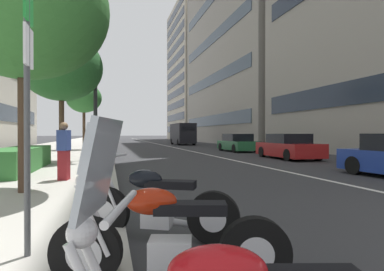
{
  "coord_description": "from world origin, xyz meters",
  "views": [
    {
      "loc": [
        -1.62,
        6.23,
        1.39
      ],
      "look_at": [
        12.05,
        2.56,
        1.3
      ],
      "focal_mm": 29.03,
      "sensor_mm": 36.0,
      "label": 1
    }
  ],
  "objects_px": {
    "car_mid_block_traffic": "(238,143)",
    "street_tree_by_lamp_post": "(61,67)",
    "parking_sign_by_curb": "(28,82)",
    "street_tree_near_plaza_corner": "(84,98)",
    "street_tree_mid_sidewalk": "(23,7)",
    "pedestrian_on_plaza": "(64,151)",
    "motorcycle_nearest_camera": "(155,206)",
    "street_lamp_with_banners": "(101,52)",
    "delivery_van_ahead": "(183,133)",
    "motorcycle_mid_row": "(166,239)",
    "car_following_behind": "(288,147)"
  },
  "relations": [
    {
      "from": "pedestrian_on_plaza",
      "to": "street_lamp_with_banners",
      "type": "bearing_deg",
      "value": 92.97
    },
    {
      "from": "car_following_behind",
      "to": "pedestrian_on_plaza",
      "type": "relative_size",
      "value": 2.84
    },
    {
      "from": "motorcycle_mid_row",
      "to": "street_tree_by_lamp_post",
      "type": "xyz_separation_m",
      "value": [
        12.03,
        2.52,
        3.89
      ]
    },
    {
      "from": "motorcycle_nearest_camera",
      "to": "delivery_van_ahead",
      "type": "distance_m",
      "value": 34.56
    },
    {
      "from": "delivery_van_ahead",
      "to": "motorcycle_mid_row",
      "type": "bearing_deg",
      "value": 166.59
    },
    {
      "from": "car_mid_block_traffic",
      "to": "parking_sign_by_curb",
      "type": "distance_m",
      "value": 21.5
    },
    {
      "from": "motorcycle_nearest_camera",
      "to": "pedestrian_on_plaza",
      "type": "bearing_deg",
      "value": -43.8
    },
    {
      "from": "car_following_behind",
      "to": "pedestrian_on_plaza",
      "type": "distance_m",
      "value": 12.37
    },
    {
      "from": "street_lamp_with_banners",
      "to": "street_tree_mid_sidewalk",
      "type": "relative_size",
      "value": 1.6
    },
    {
      "from": "motorcycle_nearest_camera",
      "to": "delivery_van_ahead",
      "type": "relative_size",
      "value": 0.34
    },
    {
      "from": "delivery_van_ahead",
      "to": "street_tree_mid_sidewalk",
      "type": "xyz_separation_m",
      "value": [
        -30.35,
        10.6,
        2.64
      ]
    },
    {
      "from": "motorcycle_nearest_camera",
      "to": "street_tree_near_plaza_corner",
      "type": "bearing_deg",
      "value": -57.0
    },
    {
      "from": "parking_sign_by_curb",
      "to": "motorcycle_nearest_camera",
      "type": "bearing_deg",
      "value": -67.16
    },
    {
      "from": "parking_sign_by_curb",
      "to": "street_tree_mid_sidewalk",
      "type": "xyz_separation_m",
      "value": [
        3.77,
        0.94,
        2.13
      ]
    },
    {
      "from": "car_mid_block_traffic",
      "to": "street_lamp_with_banners",
      "type": "relative_size",
      "value": 0.48
    },
    {
      "from": "street_tree_by_lamp_post",
      "to": "street_tree_near_plaza_corner",
      "type": "xyz_separation_m",
      "value": [
        10.68,
        -0.15,
        -0.21
      ]
    },
    {
      "from": "car_following_behind",
      "to": "pedestrian_on_plaza",
      "type": "height_order",
      "value": "pedestrian_on_plaza"
    },
    {
      "from": "car_mid_block_traffic",
      "to": "street_tree_mid_sidewalk",
      "type": "distance_m",
      "value": 19.12
    },
    {
      "from": "motorcycle_nearest_camera",
      "to": "delivery_van_ahead",
      "type": "xyz_separation_m",
      "value": [
        33.54,
        -8.28,
        0.95
      ]
    },
    {
      "from": "motorcycle_mid_row",
      "to": "delivery_van_ahead",
      "type": "distance_m",
      "value": 35.83
    },
    {
      "from": "street_lamp_with_banners",
      "to": "street_tree_near_plaza_corner",
      "type": "height_order",
      "value": "street_lamp_with_banners"
    },
    {
      "from": "delivery_van_ahead",
      "to": "street_tree_near_plaza_corner",
      "type": "distance_m",
      "value": 16.41
    },
    {
      "from": "street_tree_by_lamp_post",
      "to": "pedestrian_on_plaza",
      "type": "bearing_deg",
      "value": -171.64
    },
    {
      "from": "delivery_van_ahead",
      "to": "street_tree_by_lamp_post",
      "type": "xyz_separation_m",
      "value": [
        -22.8,
        10.89,
        2.94
      ]
    },
    {
      "from": "car_following_behind",
      "to": "street_tree_near_plaza_corner",
      "type": "relative_size",
      "value": 0.85
    },
    {
      "from": "motorcycle_nearest_camera",
      "to": "car_following_behind",
      "type": "bearing_deg",
      "value": -102.54
    },
    {
      "from": "street_tree_mid_sidewalk",
      "to": "pedestrian_on_plaza",
      "type": "distance_m",
      "value": 3.57
    },
    {
      "from": "parking_sign_by_curb",
      "to": "street_tree_near_plaza_corner",
      "type": "height_order",
      "value": "street_tree_near_plaza_corner"
    },
    {
      "from": "car_mid_block_traffic",
      "to": "street_tree_by_lamp_post",
      "type": "bearing_deg",
      "value": 121.99
    },
    {
      "from": "car_following_behind",
      "to": "delivery_van_ahead",
      "type": "bearing_deg",
      "value": 3.43
    },
    {
      "from": "delivery_van_ahead",
      "to": "parking_sign_by_curb",
      "type": "bearing_deg",
      "value": 164.3
    },
    {
      "from": "street_tree_by_lamp_post",
      "to": "street_tree_near_plaza_corner",
      "type": "relative_size",
      "value": 1.11
    },
    {
      "from": "motorcycle_nearest_camera",
      "to": "street_tree_mid_sidewalk",
      "type": "bearing_deg",
      "value": -27.59
    },
    {
      "from": "car_following_behind",
      "to": "delivery_van_ahead",
      "type": "relative_size",
      "value": 0.77
    },
    {
      "from": "street_lamp_with_banners",
      "to": "street_tree_near_plaza_corner",
      "type": "xyz_separation_m",
      "value": [
        10.03,
        1.53,
        -1.14
      ]
    },
    {
      "from": "car_following_behind",
      "to": "parking_sign_by_curb",
      "type": "xyz_separation_m",
      "value": [
        -11.63,
        10.32,
        1.27
      ]
    },
    {
      "from": "street_tree_by_lamp_post",
      "to": "car_mid_block_traffic",
      "type": "bearing_deg",
      "value": -57.37
    },
    {
      "from": "delivery_van_ahead",
      "to": "street_tree_mid_sidewalk",
      "type": "distance_m",
      "value": 32.25
    },
    {
      "from": "car_mid_block_traffic",
      "to": "street_tree_mid_sidewalk",
      "type": "height_order",
      "value": "street_tree_mid_sidewalk"
    },
    {
      "from": "street_tree_near_plaza_corner",
      "to": "pedestrian_on_plaza",
      "type": "bearing_deg",
      "value": -177.54
    },
    {
      "from": "parking_sign_by_curb",
      "to": "street_tree_near_plaza_corner",
      "type": "bearing_deg",
      "value": 2.82
    },
    {
      "from": "street_tree_mid_sidewalk",
      "to": "car_following_behind",
      "type": "bearing_deg",
      "value": -55.09
    },
    {
      "from": "street_lamp_with_banners",
      "to": "street_tree_by_lamp_post",
      "type": "height_order",
      "value": "street_lamp_with_banners"
    },
    {
      "from": "motorcycle_mid_row",
      "to": "delivery_van_ahead",
      "type": "relative_size",
      "value": 0.37
    },
    {
      "from": "street_lamp_with_banners",
      "to": "street_tree_by_lamp_post",
      "type": "distance_m",
      "value": 2.03
    },
    {
      "from": "street_lamp_with_banners",
      "to": "street_tree_mid_sidewalk",
      "type": "height_order",
      "value": "street_lamp_with_banners"
    },
    {
      "from": "delivery_van_ahead",
      "to": "street_tree_mid_sidewalk",
      "type": "height_order",
      "value": "street_tree_mid_sidewalk"
    },
    {
      "from": "car_following_behind",
      "to": "street_lamp_with_banners",
      "type": "bearing_deg",
      "value": 89.73
    },
    {
      "from": "parking_sign_by_curb",
      "to": "street_tree_near_plaza_corner",
      "type": "distance_m",
      "value": 22.14
    },
    {
      "from": "car_mid_block_traffic",
      "to": "street_tree_mid_sidewalk",
      "type": "relative_size",
      "value": 0.77
    }
  ]
}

